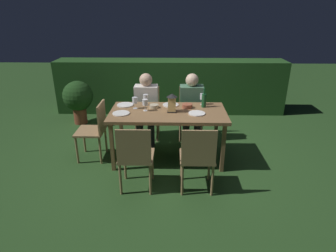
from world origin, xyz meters
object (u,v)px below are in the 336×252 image
chair_side_left_a (135,155)px  plate_a (197,113)px  plate_b (121,113)px  potted_plant_by_hedge (78,98)px  chair_side_right_b (191,110)px  green_bottle_on_table (204,100)px  dining_table (168,115)px  bowl_olives (187,106)px  person_in_cream (146,105)px  chair_side_right_a (148,110)px  wine_glass_b (135,101)px  wine_glass_d (146,98)px  wine_glass_c (145,103)px  person_in_green (192,105)px  chair_head_near (95,128)px  plate_d (125,105)px  bowl_bread (154,106)px  chair_side_left_b (198,156)px  lantern_centerpiece (172,102)px  wine_glass_a (203,97)px  plate_c (171,105)px

chair_side_left_a → plate_a: (0.77, 0.72, 0.28)m
plate_b → potted_plant_by_hedge: (-1.11, 1.51, -0.24)m
chair_side_right_b → green_bottle_on_table: bearing=-76.0°
chair_side_left_a → plate_a: bearing=43.0°
dining_table → bowl_olives: bearing=30.0°
dining_table → person_in_cream: 0.73m
chair_side_right_a → chair_side_right_b: same height
green_bottle_on_table → plate_b: (-1.17, -0.32, -0.10)m
wine_glass_b → wine_glass_d: size_ratio=1.00×
wine_glass_c → plate_b: wine_glass_c is taller
person_in_green → chair_side_left_a: bearing=-117.3°
chair_head_near → person_in_cream: size_ratio=0.76×
person_in_cream → plate_d: bearing=-127.0°
person_in_cream → bowl_bread: 0.52m
wine_glass_b → wine_glass_c: (0.16, -0.09, 0.00)m
chair_side_right_b → chair_side_left_a: bearing=-114.4°
chair_head_near → bowl_olives: 1.40m
person_in_cream → chair_side_left_b: person_in_cream is taller
potted_plant_by_hedge → lantern_centerpiece: bearing=-37.8°
bowl_bread → lantern_centerpiece: bearing=-32.4°
wine_glass_a → plate_d: 1.17m
green_bottle_on_table → wine_glass_a: green_bottle_on_table is taller
chair_side_right_a → chair_side_left_b: size_ratio=1.00×
bowl_olives → chair_side_left_a: bearing=-123.6°
dining_table → wine_glass_a: wine_glass_a is taller
chair_side_left_b → green_bottle_on_table: (0.15, 1.02, 0.38)m
wine_glass_b → potted_plant_by_hedge: bearing=134.9°
chair_side_right_b → plate_d: bearing=-151.0°
chair_side_right_a → wine_glass_b: wine_glass_b is taller
chair_side_left_a → wine_glass_a: wine_glass_a is taller
plate_d → potted_plant_by_hedge: (-1.11, 1.14, -0.24)m
wine_glass_b → plate_d: bearing=140.8°
plate_b → potted_plant_by_hedge: bearing=126.2°
dining_table → plate_d: size_ratio=6.71×
wine_glass_c → plate_d: (-0.33, 0.23, -0.11)m
wine_glass_a → potted_plant_by_hedge: 2.54m
plate_a → bowl_olives: (-0.12, 0.26, 0.02)m
lantern_centerpiece → green_bottle_on_table: bearing=24.6°
person_in_green → chair_head_near: bearing=-156.7°
wine_glass_c → bowl_olives: wine_glass_c is taller
chair_head_near → wine_glass_a: size_ratio=5.15×
wine_glass_b → plate_c: (0.52, 0.15, -0.11)m
green_bottle_on_table → plate_b: size_ratio=1.22×
plate_a → bowl_bread: bearing=157.8°
chair_side_right_a → wine_glass_b: 0.81m
wine_glass_a → plate_b: size_ratio=0.71×
wine_glass_a → dining_table: bearing=-147.9°
lantern_centerpiece → plate_d: 0.77m
person_in_green → wine_glass_b: 1.02m
wine_glass_c → plate_b: size_ratio=0.71×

